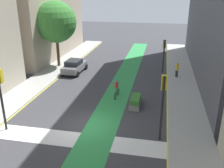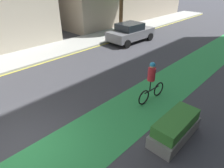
# 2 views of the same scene
# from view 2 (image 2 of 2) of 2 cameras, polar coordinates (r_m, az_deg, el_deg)

# --- Properties ---
(ground_plane) EXTENTS (120.00, 120.00, 0.00)m
(ground_plane) POSITION_cam_2_polar(r_m,az_deg,el_deg) (7.20, -25.70, -17.10)
(ground_plane) COLOR #38383D
(car_grey_left_far) EXTENTS (2.15, 4.26, 1.57)m
(car_grey_left_far) POSITION_cam_2_polar(r_m,az_deg,el_deg) (16.75, 5.52, 14.83)
(car_grey_left_far) COLOR slate
(car_grey_left_far) RESTS_ON ground_plane
(cyclist_in_lane) EXTENTS (0.32, 1.73, 1.86)m
(cyclist_in_lane) POSITION_cam_2_polar(r_m,az_deg,el_deg) (8.41, 11.55, 0.82)
(cyclist_in_lane) COLOR black
(cyclist_in_lane) RESTS_ON ground_plane
(median_planter) EXTENTS (0.86, 2.13, 0.85)m
(median_planter) POSITION_cam_2_polar(r_m,az_deg,el_deg) (7.01, 18.01, -12.19)
(median_planter) COLOR slate
(median_planter) RESTS_ON ground_plane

